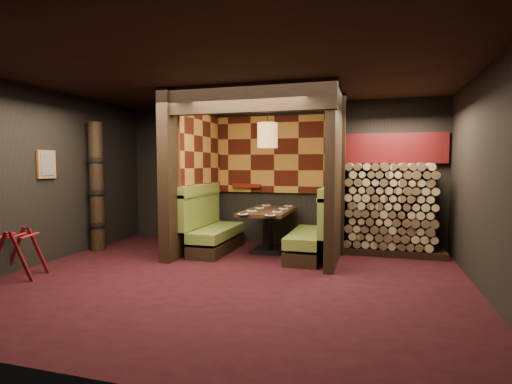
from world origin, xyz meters
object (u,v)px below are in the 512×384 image
object	(u,v)px
pendant_lamp	(267,135)
totem_column	(97,188)
booth_bench_right	(313,235)
dining_table	(268,223)
booth_bench_left	(212,230)
luggage_rack	(18,252)
firewood_stack	(394,209)

from	to	relation	value
pendant_lamp	totem_column	xyz separation A→B (m)	(-3.11, -0.71, -0.95)
booth_bench_right	dining_table	bearing A→B (deg)	166.22
booth_bench_left	dining_table	bearing A→B (deg)	11.72
dining_table	luggage_rack	bearing A→B (deg)	-139.22
firewood_stack	luggage_rack	bearing A→B (deg)	-149.46
dining_table	totem_column	xyz separation A→B (m)	(-3.11, -0.76, 0.64)
totem_column	firewood_stack	size ratio (longest dim) A/B	1.39
luggage_rack	totem_column	size ratio (longest dim) A/B	0.33
luggage_rack	booth_bench_right	bearing A→B (deg)	31.61
pendant_lamp	booth_bench_right	bearing A→B (deg)	-10.62
booth_bench_left	dining_table	distance (m)	1.06
booth_bench_left	booth_bench_right	bearing A→B (deg)	0.00
pendant_lamp	totem_column	world-z (taller)	pendant_lamp
luggage_rack	booth_bench_left	bearing A→B (deg)	50.17
dining_table	firewood_stack	size ratio (longest dim) A/B	0.86
booth_bench_right	firewood_stack	world-z (taller)	firewood_stack
pendant_lamp	firewood_stack	xyz separation A→B (m)	(2.22, 0.54, -1.32)
pendant_lamp	dining_table	bearing A→B (deg)	90.00
booth_bench_right	firewood_stack	xyz separation A→B (m)	(1.35, 0.70, 0.42)
pendant_lamp	luggage_rack	distance (m)	4.34
dining_table	pendant_lamp	xyz separation A→B (m)	(-0.00, -0.05, 1.59)
dining_table	luggage_rack	size ratio (longest dim) A/B	1.88
booth_bench_left	dining_table	world-z (taller)	booth_bench_left
pendant_lamp	luggage_rack	world-z (taller)	pendant_lamp
booth_bench_left	firewood_stack	world-z (taller)	firewood_stack
booth_bench_right	firewood_stack	bearing A→B (deg)	27.35
booth_bench_left	totem_column	world-z (taller)	totem_column
luggage_rack	firewood_stack	world-z (taller)	firewood_stack
booth_bench_left	pendant_lamp	bearing A→B (deg)	9.01
pendant_lamp	booth_bench_left	bearing A→B (deg)	-170.99
luggage_rack	totem_column	xyz separation A→B (m)	(-0.09, 1.84, 0.82)
pendant_lamp	firewood_stack	size ratio (longest dim) A/B	0.54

